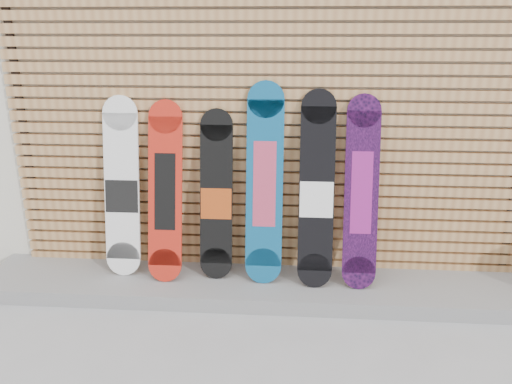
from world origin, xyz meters
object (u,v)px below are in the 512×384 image
Objects in this scene: snowboard_4 at (317,191)px; snowboard_2 at (216,196)px; snowboard_5 at (361,193)px; snowboard_1 at (165,192)px; snowboard_3 at (265,184)px; snowboard_0 at (122,188)px.

snowboard_2 is at bearing 176.72° from snowboard_4.
snowboard_4 is 0.35m from snowboard_5.
snowboard_5 is (1.55, -0.00, 0.03)m from snowboard_1.
snowboard_4 is at bearing -0.30° from snowboard_1.
snowboard_3 is at bearing 1.18° from snowboard_1.
snowboard_2 is at bearing 176.61° from snowboard_3.
snowboard_5 is (1.92, -0.05, 0.03)m from snowboard_0.
snowboard_1 is 0.80m from snowboard_3.
snowboard_2 is 0.89× the size of snowboard_4.
snowboard_5 is at bearing -1.54° from snowboard_3.
snowboard_0 is 1.07× the size of snowboard_2.
snowboard_3 is at bearing -1.22° from snowboard_0.
snowboard_4 is (0.41, -0.02, -0.04)m from snowboard_3.
snowboard_2 is 0.92× the size of snowboard_5.
snowboard_2 is at bearing 177.83° from snowboard_5.
snowboard_1 is 0.94× the size of snowboard_4.
snowboard_1 is 1.05× the size of snowboard_2.
snowboard_2 is 1.15m from snowboard_5.
snowboard_5 reaches higher than snowboard_2.
snowboard_2 is at bearing 5.56° from snowboard_1.
snowboard_4 is (1.58, -0.05, 0.03)m from snowboard_0.
snowboard_1 is 1.21m from snowboard_4.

